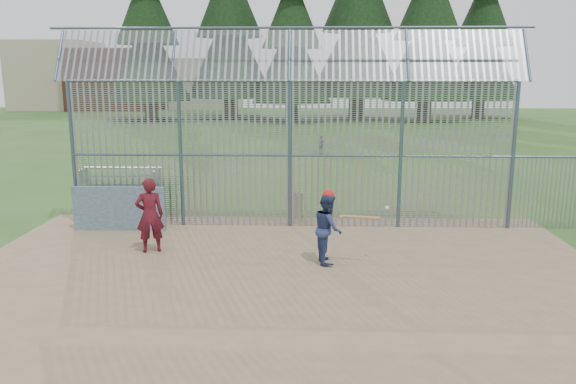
{
  "coord_description": "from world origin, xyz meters",
  "views": [
    {
      "loc": [
        0.49,
        -11.64,
        4.17
      ],
      "look_at": [
        0.0,
        2.0,
        1.3
      ],
      "focal_mm": 35.0,
      "sensor_mm": 36.0,
      "label": 1
    }
  ],
  "objects_px": {
    "trash_can": "(294,204)",
    "bleacher": "(120,177)",
    "onlooker": "(150,215)",
    "dugout_wall": "(119,209)",
    "batter": "(328,228)"
  },
  "relations": [
    {
      "from": "onlooker",
      "to": "trash_can",
      "type": "distance_m",
      "value": 4.86
    },
    {
      "from": "onlooker",
      "to": "bleacher",
      "type": "xyz_separation_m",
      "value": [
        -3.3,
        7.67,
        -0.51
      ]
    },
    {
      "from": "dugout_wall",
      "to": "bleacher",
      "type": "distance_m",
      "value": 6.15
    },
    {
      "from": "trash_can",
      "to": "bleacher",
      "type": "bearing_deg",
      "value": 147.87
    },
    {
      "from": "onlooker",
      "to": "trash_can",
      "type": "bearing_deg",
      "value": -153.54
    },
    {
      "from": "dugout_wall",
      "to": "bleacher",
      "type": "height_order",
      "value": "dugout_wall"
    },
    {
      "from": "onlooker",
      "to": "bleacher",
      "type": "bearing_deg",
      "value": -86.85
    },
    {
      "from": "trash_can",
      "to": "bleacher",
      "type": "relative_size",
      "value": 0.27
    },
    {
      "from": "dugout_wall",
      "to": "onlooker",
      "type": "xyz_separation_m",
      "value": [
        1.37,
        -1.84,
        0.3
      ]
    },
    {
      "from": "dugout_wall",
      "to": "batter",
      "type": "xyz_separation_m",
      "value": [
        5.55,
        -2.45,
        0.18
      ]
    },
    {
      "from": "dugout_wall",
      "to": "batter",
      "type": "relative_size",
      "value": 1.59
    },
    {
      "from": "dugout_wall",
      "to": "batter",
      "type": "bearing_deg",
      "value": -23.85
    },
    {
      "from": "dugout_wall",
      "to": "trash_can",
      "type": "relative_size",
      "value": 3.05
    },
    {
      "from": "onlooker",
      "to": "dugout_wall",
      "type": "bearing_deg",
      "value": -73.45
    },
    {
      "from": "dugout_wall",
      "to": "batter",
      "type": "distance_m",
      "value": 6.07
    }
  ]
}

